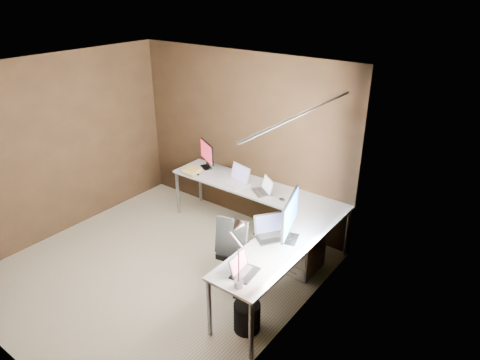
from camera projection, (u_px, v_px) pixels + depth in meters
name	position (u px, v px, depth m)	size (l,w,h in m)	color
room	(173.00, 185.00, 4.74)	(3.60, 3.60, 2.50)	beige
desk	(259.00, 211.00, 5.43)	(2.65, 2.25, 0.73)	silver
drawer_pedestal	(302.00, 248.00, 5.35)	(0.42, 0.50, 0.60)	silver
monitor_left	(207.00, 153.00, 6.45)	(0.42, 0.25, 0.41)	black
monitor_right	(290.00, 216.00, 4.62)	(0.24, 0.62, 0.53)	black
laptop_white	(237.00, 179.00, 6.04)	(0.42, 0.34, 0.25)	silver
laptop_silver	(264.00, 190.00, 5.76)	(0.38, 0.35, 0.21)	silver
laptop_black_big	(271.00, 232.00, 4.79)	(0.42, 0.45, 0.24)	black
laptop_black_small	(243.00, 269.00, 4.18)	(0.24, 0.31, 0.20)	black
book_stack	(192.00, 171.00, 6.33)	(0.26, 0.21, 0.08)	#A57A59
mouse_left	(197.00, 174.00, 6.28)	(0.08, 0.05, 0.03)	black
mouse_corner	(282.00, 199.00, 5.57)	(0.09, 0.06, 0.03)	black
desk_lamp	(237.00, 245.00, 3.92)	(0.20, 0.24, 0.65)	slate
office_chair	(238.00, 263.00, 5.09)	(0.54, 0.55, 0.96)	black
wastebasket	(247.00, 317.00, 4.45)	(0.28, 0.28, 0.32)	black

